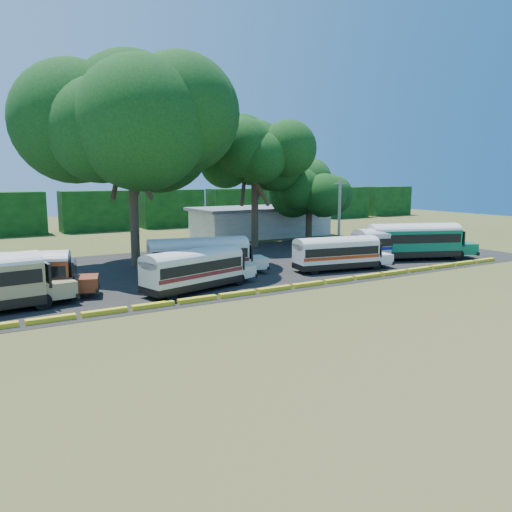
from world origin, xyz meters
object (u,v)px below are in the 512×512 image
bus_cream_west (195,267)px  bus_teal (415,239)px  tree_west (130,114)px  bus_white_red (338,252)px  bus_red (8,273)px

bus_cream_west → bus_teal: bearing=-11.9°
tree_west → bus_teal: bearing=-23.1°
bus_white_red → bus_teal: bus_teal is taller
bus_cream_west → bus_white_red: bearing=-11.9°
bus_teal → tree_west: 29.19m
bus_white_red → tree_west: bearing=152.0°
bus_red → bus_white_red: size_ratio=1.10×
bus_red → bus_white_red: bus_red is taller
tree_west → bus_red: bearing=-142.5°
bus_red → bus_white_red: (25.54, -2.67, -0.19)m
bus_teal → tree_west: bearing=177.9°
bus_red → tree_west: size_ratio=0.54×
bus_red → bus_cream_west: bus_red is taller
bus_red → bus_white_red: bearing=9.2°
bus_cream_west → tree_west: size_ratio=0.51×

